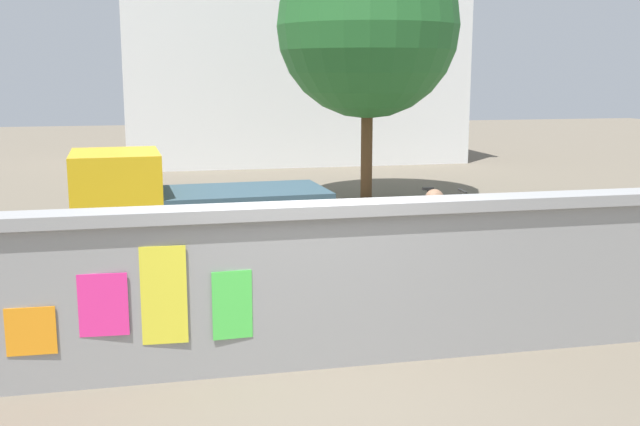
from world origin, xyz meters
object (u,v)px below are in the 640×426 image
bicycle_near (436,220)px  person_walking (433,243)px  motorcycle (471,247)px  auto_rickshaw_truck (189,215)px  tree_roadside (368,26)px

bicycle_near → person_walking: (-1.73, -4.32, 0.62)m
motorcycle → bicycle_near: (0.44, 2.51, -0.10)m
auto_rickshaw_truck → person_walking: 3.91m
auto_rickshaw_truck → tree_roadside: bearing=53.8°
auto_rickshaw_truck → tree_roadside: tree_roadside is taller
auto_rickshaw_truck → person_walking: auto_rickshaw_truck is taller
auto_rickshaw_truck → bicycle_near: size_ratio=2.15×
bicycle_near → person_walking: 4.70m
tree_roadside → bicycle_near: bearing=-90.6°
motorcycle → person_walking: 2.28m
auto_rickshaw_truck → tree_roadside: size_ratio=0.60×
motorcycle → person_walking: (-1.29, -1.81, 0.52)m
person_walking → tree_roadside: bearing=78.7°
motorcycle → tree_roadside: bearing=86.1°
motorcycle → person_walking: size_ratio=1.15×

